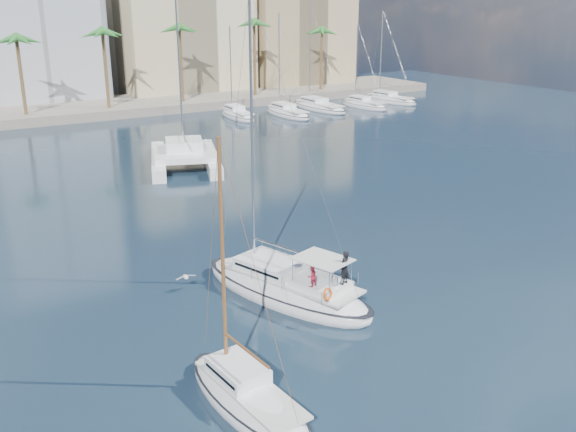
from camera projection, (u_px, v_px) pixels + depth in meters
ground at (302, 272)px, 37.01m from camera, size 160.00×160.00×0.00m
quay at (57, 112)px, 86.07m from camera, size 120.00×14.00×1.20m
building_beige at (181, 32)px, 101.20m from camera, size 20.00×14.00×20.00m
building_tan_right at (294, 35)px, 109.80m from camera, size 18.00×12.00×18.00m
palm_centre at (56, 38)px, 79.73m from camera, size 3.60×3.60×12.30m
palm_right at (288, 31)px, 96.55m from camera, size 3.60×3.60×12.30m
main_sloop at (286, 288)px, 33.82m from camera, size 6.64×11.46×16.22m
small_sloop at (248, 398)px, 24.66m from camera, size 2.98×7.80×10.98m
catamaran at (185, 154)px, 60.19m from camera, size 9.91×13.55×17.77m
seagull at (186, 277)px, 34.32m from camera, size 1.12×0.48×0.21m
moored_yacht_a at (238, 118)px, 84.85m from camera, size 3.37×9.52×11.90m
moored_yacht_b at (287, 116)px, 86.45m from camera, size 3.32×10.83×13.72m
moored_yacht_c at (319, 110)px, 91.28m from camera, size 3.98×12.33×15.54m
moored_yacht_d at (364, 108)px, 92.88m from camera, size 3.52×9.55×11.90m
moored_yacht_e at (389, 102)px, 97.71m from camera, size 4.61×11.11×13.72m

